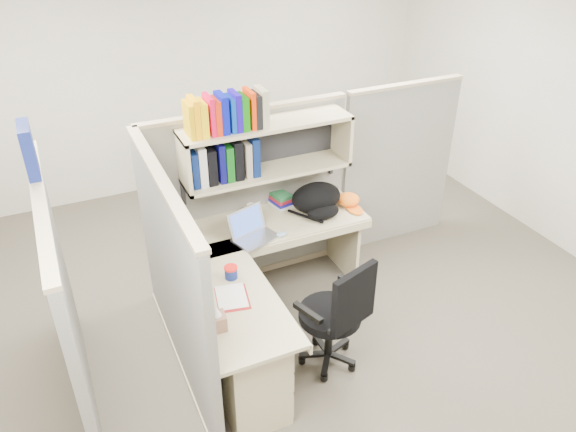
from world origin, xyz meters
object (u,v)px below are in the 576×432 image
laptop (255,227)px  backpack (319,201)px  snack_canister (231,272)px  task_chair (333,330)px  desk (257,328)px

laptop → backpack: (0.64, 0.15, 0.01)m
snack_canister → laptop: bearing=48.5°
laptop → backpack: 0.66m
laptop → snack_canister: (-0.35, -0.39, -0.07)m
laptop → task_chair: 1.00m
backpack → snack_canister: bearing=-165.4°
desk → task_chair: bearing=-16.8°
laptop → backpack: size_ratio=0.77×
snack_canister → task_chair: task_chair is taller
desk → snack_canister: snack_canister is taller
laptop → task_chair: bearing=-89.7°
backpack → snack_canister: (-0.99, -0.54, -0.08)m
backpack → desk: bearing=-152.3°
snack_canister → task_chair: (0.62, -0.43, -0.44)m
laptop → backpack: backpack is taller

